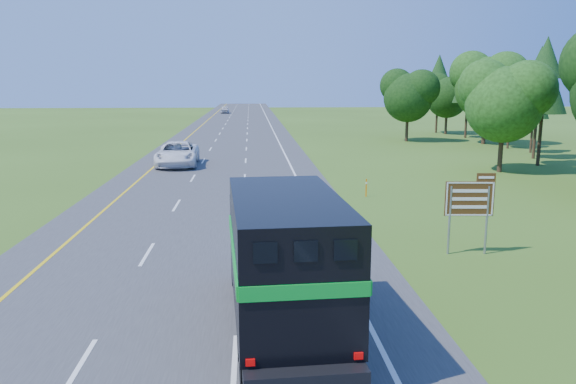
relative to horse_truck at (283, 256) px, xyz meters
name	(u,v)px	position (x,y,z in m)	size (l,w,h in m)	color
road	(229,146)	(-3.11, 46.06, -2.05)	(15.00, 260.00, 0.04)	#38383A
lane_markings	(229,146)	(-3.11, 46.06, -2.03)	(11.15, 260.00, 0.01)	yellow
tree_wall_right	(573,92)	(22.89, 26.06, 3.93)	(16.00, 100.00, 12.00)	#18320D
horse_truck	(283,256)	(0.00, 0.00, 0.00)	(3.16, 8.73, 3.80)	black
white_suv	(178,154)	(-6.78, 31.48, -1.07)	(3.21, 6.96, 1.93)	white
far_car	(225,110)	(-6.53, 113.78, -1.23)	(1.89, 4.70, 1.60)	#B7B8BF
exit_sign	(470,202)	(7.65, 6.39, 0.02)	(1.90, 0.20, 3.23)	gray
delineator	(366,187)	(5.98, 17.94, -1.50)	(0.09, 0.05, 1.07)	orange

